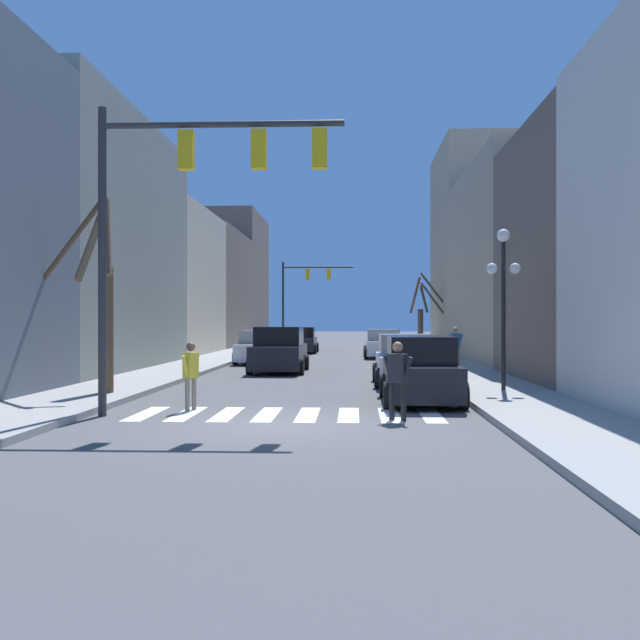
{
  "coord_description": "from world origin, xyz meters",
  "views": [
    {
      "loc": [
        1.46,
        -14.83,
        2.09
      ],
      "look_at": [
        -0.08,
        19.29,
        2.09
      ],
      "focal_mm": 42.0,
      "sensor_mm": 36.0,
      "label": 1
    }
  ],
  "objects_px": {
    "street_lamp_right_corner": "(503,276)",
    "pedestrian_on_right_sidewalk": "(455,343)",
    "car_parked_left_far": "(421,372)",
    "car_parked_left_mid": "(279,351)",
    "car_parked_left_near": "(405,361)",
    "car_parked_right_near": "(261,348)",
    "pedestrian_near_right_corner": "(398,374)",
    "street_tree_right_far": "(423,314)",
    "car_at_intersection": "(302,341)",
    "traffic_signal_far": "(302,286)",
    "pedestrian_waiting_at_curb": "(191,370)",
    "car_driving_away_lane": "(383,344)",
    "traffic_signal_near": "(188,190)",
    "street_tree_right_mid": "(102,302)"
  },
  "relations": [
    {
      "from": "car_parked_right_near",
      "to": "car_at_intersection",
      "type": "bearing_deg",
      "value": -6.2
    },
    {
      "from": "traffic_signal_far",
      "to": "car_parked_left_near",
      "type": "distance_m",
      "value": 34.08
    },
    {
      "from": "car_driving_away_lane",
      "to": "pedestrian_near_right_corner",
      "type": "height_order",
      "value": "pedestrian_near_right_corner"
    },
    {
      "from": "car_at_intersection",
      "to": "street_tree_right_far",
      "type": "distance_m",
      "value": 7.76
    },
    {
      "from": "street_tree_right_far",
      "to": "car_parked_left_far",
      "type": "bearing_deg",
      "value": -95.35
    },
    {
      "from": "street_tree_right_far",
      "to": "pedestrian_on_right_sidewalk",
      "type": "bearing_deg",
      "value": -89.87
    },
    {
      "from": "car_parked_left_near",
      "to": "street_tree_right_far",
      "type": "relative_size",
      "value": 0.87
    },
    {
      "from": "street_tree_right_mid",
      "to": "car_driving_away_lane",
      "type": "bearing_deg",
      "value": 69.18
    },
    {
      "from": "traffic_signal_near",
      "to": "pedestrian_near_right_corner",
      "type": "height_order",
      "value": "traffic_signal_near"
    },
    {
      "from": "car_parked_left_far",
      "to": "traffic_signal_far",
      "type": "bearing_deg",
      "value": 8.31
    },
    {
      "from": "pedestrian_on_right_sidewalk",
      "to": "car_parked_left_mid",
      "type": "bearing_deg",
      "value": 3.14
    },
    {
      "from": "car_parked_left_far",
      "to": "pedestrian_near_right_corner",
      "type": "height_order",
      "value": "car_parked_left_far"
    },
    {
      "from": "car_driving_away_lane",
      "to": "pedestrian_on_right_sidewalk",
      "type": "distance_m",
      "value": 9.47
    },
    {
      "from": "car_parked_left_far",
      "to": "pedestrian_near_right_corner",
      "type": "xyz_separation_m",
      "value": [
        -0.77,
        -3.31,
        0.19
      ]
    },
    {
      "from": "car_parked_left_near",
      "to": "traffic_signal_far",
      "type": "bearing_deg",
      "value": 9.54
    },
    {
      "from": "car_parked_right_near",
      "to": "car_at_intersection",
      "type": "relative_size",
      "value": 1.15
    },
    {
      "from": "car_driving_away_lane",
      "to": "car_at_intersection",
      "type": "distance_m",
      "value": 7.56
    },
    {
      "from": "car_parked_left_far",
      "to": "car_parked_left_mid",
      "type": "xyz_separation_m",
      "value": [
        -4.65,
        10.9,
        0.06
      ]
    },
    {
      "from": "traffic_signal_near",
      "to": "street_tree_right_mid",
      "type": "height_order",
      "value": "traffic_signal_near"
    },
    {
      "from": "pedestrian_waiting_at_curb",
      "to": "car_at_intersection",
      "type": "bearing_deg",
      "value": 20.38
    },
    {
      "from": "traffic_signal_near",
      "to": "street_tree_right_mid",
      "type": "distance_m",
      "value": 5.23
    },
    {
      "from": "car_at_intersection",
      "to": "pedestrian_waiting_at_curb",
      "type": "height_order",
      "value": "car_at_intersection"
    },
    {
      "from": "car_parked_left_mid",
      "to": "traffic_signal_far",
      "type": "bearing_deg",
      "value": -177.96
    },
    {
      "from": "pedestrian_near_right_corner",
      "to": "street_tree_right_far",
      "type": "bearing_deg",
      "value": 117.83
    },
    {
      "from": "street_tree_right_mid",
      "to": "car_parked_left_near",
      "type": "bearing_deg",
      "value": 29.0
    },
    {
      "from": "car_driving_away_lane",
      "to": "car_parked_left_mid",
      "type": "height_order",
      "value": "car_parked_left_mid"
    },
    {
      "from": "car_parked_left_near",
      "to": "car_parked_right_near",
      "type": "xyz_separation_m",
      "value": [
        -6.13,
        11.73,
        -0.01
      ]
    },
    {
      "from": "car_parked_left_near",
      "to": "street_tree_right_far",
      "type": "xyz_separation_m",
      "value": [
        2.66,
        22.86,
        1.7
      ]
    },
    {
      "from": "pedestrian_near_right_corner",
      "to": "car_parked_left_far",
      "type": "bearing_deg",
      "value": 110.97
    },
    {
      "from": "traffic_signal_near",
      "to": "car_parked_left_far",
      "type": "height_order",
      "value": "traffic_signal_near"
    },
    {
      "from": "street_lamp_right_corner",
      "to": "pedestrian_near_right_corner",
      "type": "distance_m",
      "value": 6.7
    },
    {
      "from": "car_parked_left_far",
      "to": "car_parked_right_near",
      "type": "bearing_deg",
      "value": 19.94
    },
    {
      "from": "car_parked_right_near",
      "to": "car_parked_left_mid",
      "type": "xyz_separation_m",
      "value": [
        1.5,
        -6.08,
        0.09
      ]
    },
    {
      "from": "pedestrian_near_right_corner",
      "to": "street_tree_right_mid",
      "type": "relative_size",
      "value": 0.31
    },
    {
      "from": "pedestrian_near_right_corner",
      "to": "street_lamp_right_corner",
      "type": "bearing_deg",
      "value": 92.95
    },
    {
      "from": "pedestrian_near_right_corner",
      "to": "street_tree_right_far",
      "type": "xyz_separation_m",
      "value": [
        3.4,
        31.42,
        1.5
      ]
    },
    {
      "from": "car_driving_away_lane",
      "to": "car_parked_right_near",
      "type": "relative_size",
      "value": 0.96
    },
    {
      "from": "car_driving_away_lane",
      "to": "car_parked_left_far",
      "type": "xyz_separation_m",
      "value": [
        0.07,
        -22.4,
        0.04
      ]
    },
    {
      "from": "pedestrian_waiting_at_curb",
      "to": "car_parked_left_far",
      "type": "bearing_deg",
      "value": -50.42
    },
    {
      "from": "pedestrian_on_right_sidewalk",
      "to": "pedestrian_waiting_at_curb",
      "type": "bearing_deg",
      "value": 46.53
    },
    {
      "from": "car_driving_away_lane",
      "to": "car_parked_left_far",
      "type": "height_order",
      "value": "car_parked_left_far"
    },
    {
      "from": "street_lamp_right_corner",
      "to": "traffic_signal_far",
      "type": "bearing_deg",
      "value": 102.51
    },
    {
      "from": "car_driving_away_lane",
      "to": "car_parked_left_mid",
      "type": "xyz_separation_m",
      "value": [
        -4.59,
        -11.5,
        0.1
      ]
    },
    {
      "from": "pedestrian_waiting_at_curb",
      "to": "street_tree_right_mid",
      "type": "xyz_separation_m",
      "value": [
        -2.91,
        2.43,
        1.62
      ]
    },
    {
      "from": "car_parked_left_mid",
      "to": "car_at_intersection",
      "type": "bearing_deg",
      "value": -179.06
    },
    {
      "from": "pedestrian_waiting_at_curb",
      "to": "street_tree_right_far",
      "type": "height_order",
      "value": "street_tree_right_far"
    },
    {
      "from": "pedestrian_waiting_at_curb",
      "to": "street_lamp_right_corner",
      "type": "bearing_deg",
      "value": -42.63
    },
    {
      "from": "car_driving_away_lane",
      "to": "pedestrian_waiting_at_curb",
      "type": "distance_m",
      "value": 24.78
    },
    {
      "from": "street_lamp_right_corner",
      "to": "pedestrian_on_right_sidewalk",
      "type": "xyz_separation_m",
      "value": [
        0.19,
        11.27,
        -2.19
      ]
    },
    {
      "from": "traffic_signal_near",
      "to": "pedestrian_on_right_sidewalk",
      "type": "distance_m",
      "value": 18.45
    }
  ]
}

